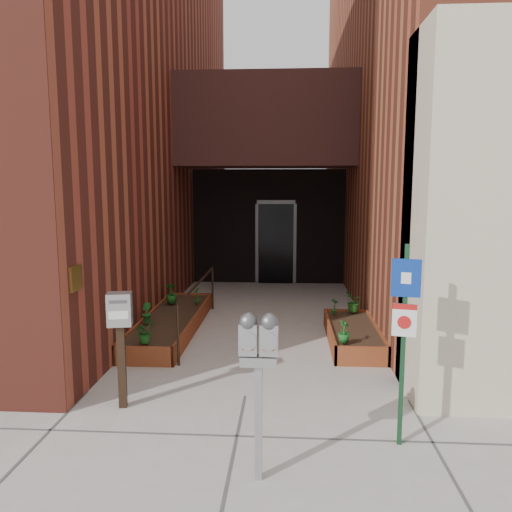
# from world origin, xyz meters

# --- Properties ---
(ground) EXTENTS (80.00, 80.00, 0.00)m
(ground) POSITION_xyz_m (0.00, 0.00, 0.00)
(ground) COLOR #9E9991
(ground) RESTS_ON ground
(architecture) EXTENTS (20.00, 14.60, 10.00)m
(architecture) POSITION_xyz_m (-0.18, 6.89, 4.98)
(architecture) COLOR maroon
(architecture) RESTS_ON ground
(planter_left) EXTENTS (0.90, 3.60, 0.30)m
(planter_left) POSITION_xyz_m (-1.55, 2.70, 0.13)
(planter_left) COLOR brown
(planter_left) RESTS_ON ground
(planter_right) EXTENTS (0.80, 2.20, 0.30)m
(planter_right) POSITION_xyz_m (1.60, 2.20, 0.13)
(planter_right) COLOR brown
(planter_right) RESTS_ON ground
(handrail) EXTENTS (0.04, 3.34, 0.90)m
(handrail) POSITION_xyz_m (-1.05, 2.65, 0.75)
(handrail) COLOR black
(handrail) RESTS_ON ground
(parking_meter) EXTENTS (0.34, 0.16, 1.52)m
(parking_meter) POSITION_xyz_m (0.27, -1.74, 1.18)
(parking_meter) COLOR #949496
(parking_meter) RESTS_ON ground
(sign_post) EXTENTS (0.28, 0.09, 2.03)m
(sign_post) POSITION_xyz_m (1.65, -1.06, 1.25)
(sign_post) COLOR #13361E
(sign_post) RESTS_ON ground
(payment_dropbox) EXTENTS (0.31, 0.25, 1.37)m
(payment_dropbox) POSITION_xyz_m (-1.41, -0.39, 0.99)
(payment_dropbox) COLOR black
(payment_dropbox) RESTS_ON ground
(shrub_left_a) EXTENTS (0.42, 0.42, 0.33)m
(shrub_left_a) POSITION_xyz_m (-1.57, 1.10, 0.47)
(shrub_left_a) COLOR #184F16
(shrub_left_a) RESTS_ON planter_left
(shrub_left_b) EXTENTS (0.26, 0.26, 0.34)m
(shrub_left_b) POSITION_xyz_m (-1.85, 2.16, 0.47)
(shrub_left_b) COLOR #1C6320
(shrub_left_b) RESTS_ON planter_left
(shrub_left_c) EXTENTS (0.30, 0.30, 0.40)m
(shrub_left_c) POSITION_xyz_m (-1.75, 3.56, 0.50)
(shrub_left_c) COLOR #185217
(shrub_left_c) RESTS_ON planter_left
(shrub_left_d) EXTENTS (0.22, 0.22, 0.32)m
(shrub_left_d) POSITION_xyz_m (-1.25, 3.55, 0.46)
(shrub_left_d) COLOR #245C1A
(shrub_left_d) RESTS_ON planter_left
(shrub_right_a) EXTENTS (0.24, 0.24, 0.32)m
(shrub_right_a) POSITION_xyz_m (1.35, 1.30, 0.46)
(shrub_right_a) COLOR #19591E
(shrub_right_a) RESTS_ON planter_right
(shrub_right_b) EXTENTS (0.22, 0.22, 0.29)m
(shrub_right_b) POSITION_xyz_m (1.36, 2.91, 0.45)
(shrub_right_b) COLOR #1B5E21
(shrub_right_b) RESTS_ON planter_right
(shrub_right_c) EXTENTS (0.35, 0.35, 0.37)m
(shrub_right_c) POSITION_xyz_m (1.72, 3.10, 0.49)
(shrub_right_c) COLOR #1F5F1B
(shrub_right_c) RESTS_ON planter_right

